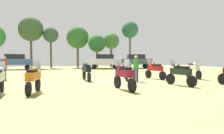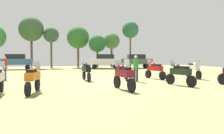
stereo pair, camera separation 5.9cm
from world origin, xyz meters
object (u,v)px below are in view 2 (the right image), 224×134
Objects in this scene: motorcycle_4 at (123,75)px; person_1 at (136,66)px; motorcycle_6 at (193,69)px; car_1 at (105,60)px; motorcycle_10 at (33,78)px; person_2 at (5,66)px; motorcycle_8 at (155,69)px; car_3 at (16,61)px; motorcycle_1 at (86,70)px; tree_5 at (97,44)px; motorcycle_11 at (180,73)px; tree_7 at (130,30)px; tree_6 at (112,41)px; tree_4 at (78,38)px; motorcycle_12 at (126,70)px; car_2 at (136,60)px; tree_3 at (31,29)px; tree_9 at (51,35)px.

person_1 is at bearing 51.71° from motorcycle_4.
motorcycle_6 is 0.49× the size of car_1.
person_2 is (-2.41, 6.76, 0.25)m from motorcycle_10.
motorcycle_8 is 19.99m from car_3.
person_1 is 9.27m from person_2.
motorcycle_1 is 0.43× the size of tree_5.
person_2 is (1.29, -13.89, -0.21)m from car_3.
tree_7 is at bearing 60.35° from motorcycle_11.
tree_6 is (1.99, 19.97, 3.45)m from motorcycle_8.
motorcycle_10 is 27.42m from tree_7.
tree_7 is at bearing 58.04° from motorcycle_1.
person_1 is (9.91, -17.32, -0.16)m from car_3.
motorcycle_4 is 3.75m from motorcycle_11.
tree_4 is 0.88× the size of tree_7.
motorcycle_8 is 2.33m from motorcycle_12.
motorcycle_4 is 4.03m from person_1.
tree_6 reaches higher than motorcycle_6.
car_2 is (4.53, -0.12, 0.00)m from car_1.
motorcycle_1 is 20.46m from tree_4.
motorcycle_4 is 22.27m from car_3.
tree_7 is (5.13, 4.06, 4.74)m from car_1.
motorcycle_12 is 15.25m from car_1.
car_3 is (-9.57, 16.27, 0.45)m from motorcycle_12.
motorcycle_12 is 0.33× the size of tree_4.
motorcycle_1 is at bearing -103.61° from tree_5.
motorcycle_10 is 21.04m from car_1.
tree_6 is (-0.98, 20.40, 3.43)m from motorcycle_6.
car_1 is (2.03, 15.11, 0.45)m from motorcycle_12.
motorcycle_12 is 0.48× the size of car_3.
person_2 is at bearing 125.17° from motorcycle_4.
tree_7 is (15.45, 16.79, 4.95)m from person_2.
motorcycle_6 is 19.52m from tree_5.
motorcycle_10 is (-8.19, -4.58, -0.01)m from motorcycle_8.
tree_3 is at bearing 174.53° from tree_5.
tree_3 reaches higher than motorcycle_4.
tree_7 reaches higher than car_3.
person_1 is 0.24× the size of tree_7.
motorcycle_1 is 2.79m from motorcycle_12.
car_1 is 8.08m from tree_7.
car_3 is (-7.91, 20.81, 0.43)m from motorcycle_4.
motorcycle_8 is 20.84m from tree_4.
car_3 is 0.61× the size of tree_7.
person_1 reaches higher than motorcycle_12.
motorcycle_8 is at bearing 68.40° from motorcycle_11.
car_1 is 0.71× the size of tree_4.
motorcycle_1 is at bearing -83.02° from tree_9.
person_1 is at bearing -86.30° from tree_4.
motorcycle_12 is 1.14m from person_1.
motorcycle_8 is at bearing 41.44° from motorcycle_4.
motorcycle_4 is at bearing 9.12° from motorcycle_10.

